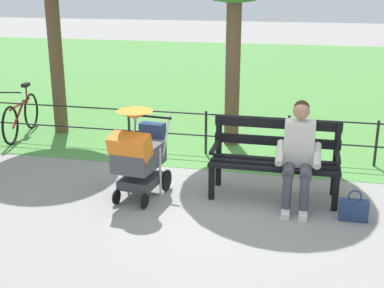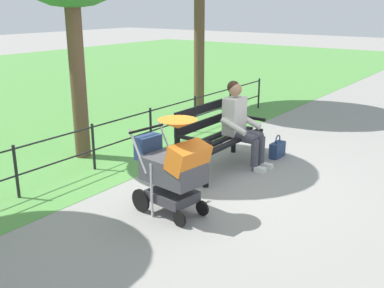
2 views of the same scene
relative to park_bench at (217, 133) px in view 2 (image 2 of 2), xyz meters
The scene contains 6 objects.
ground_plane 0.76m from the park_bench, 12.27° to the left, with size 60.00×60.00×0.00m, color gray.
park_bench is the anchor object (origin of this frame).
person_on_bench 0.39m from the park_bench, 142.20° to the left, with size 0.53×0.74×1.28m.
stroller 1.71m from the park_bench, 16.07° to the left, with size 0.60×0.93×1.15m.
handbag 1.16m from the park_bench, 150.57° to the left, with size 0.32×0.14×0.37m.
park_fence 1.41m from the park_bench, 88.96° to the right, with size 8.95×0.04×0.70m.
Camera 2 is at (4.92, 3.39, 2.36)m, focal length 42.57 mm.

